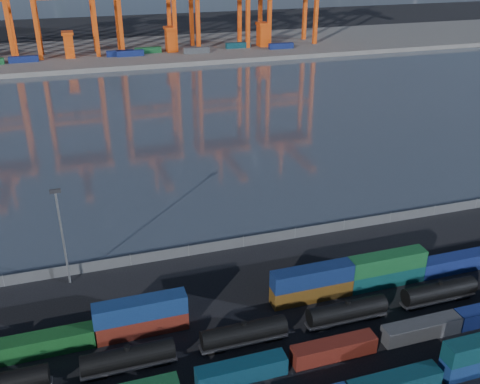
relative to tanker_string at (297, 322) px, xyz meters
name	(u,v)px	position (x,y,z in m)	size (l,w,h in m)	color
ground	(307,351)	(-0.03, -3.78, -1.89)	(700.00, 700.00, 0.00)	black
harbor_water	(166,120)	(-0.03, 101.22, -1.88)	(700.00, 700.00, 0.00)	#343E4B
far_quay	(125,52)	(-0.03, 206.22, -0.89)	(700.00, 70.00, 2.00)	#514F4C
container_row_mid	(229,371)	(-11.61, -5.88, -0.24)	(141.35, 2.37, 5.04)	#434749
container_row_north	(243,301)	(-5.82, 6.58, 0.15)	(143.02, 2.62, 5.58)	#101C51
tanker_string	(297,322)	(0.00, 0.00, 0.00)	(120.78, 2.64, 3.77)	black
waterfront_fence	(243,242)	(-0.03, 24.22, -0.89)	(160.12, 0.12, 2.20)	#595B5E
yard_light_mast	(62,232)	(-30.03, 22.22, 7.40)	(1.60, 0.40, 16.60)	slate
quay_containers	(103,54)	(-11.03, 191.68, 1.41)	(172.58, 10.99, 2.60)	navy
straddle_carriers	(121,41)	(-2.53, 196.22, 5.93)	(140.00, 7.00, 11.10)	#E54A10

